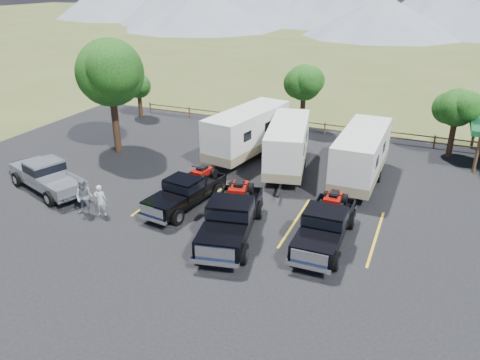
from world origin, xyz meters
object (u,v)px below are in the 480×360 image
at_px(rig_left, 186,191).
at_px(trailer_left, 247,132).
at_px(trailer_right, 361,156).
at_px(person_b, 84,197).
at_px(pickup_silver, 47,176).
at_px(trailer_center, 288,146).
at_px(rig_center, 232,216).
at_px(tree_big_nw, 110,72).
at_px(rig_right, 325,224).
at_px(person_a, 100,200).

distance_m(rig_left, trailer_left, 8.36).
height_order(trailer_right, person_b, trailer_right).
bearing_deg(pickup_silver, trailer_left, 158.48).
relative_size(pickup_silver, person_b, 3.22).
bearing_deg(trailer_right, pickup_silver, -151.70).
bearing_deg(trailer_center, trailer_right, -13.51).
bearing_deg(trailer_center, rig_left, -127.48).
distance_m(rig_center, trailer_center, 9.04).
distance_m(pickup_silver, person_b, 4.19).
relative_size(tree_big_nw, rig_left, 1.35).
bearing_deg(trailer_center, rig_center, -101.25).
distance_m(rig_center, rig_right, 4.38).
bearing_deg(pickup_silver, rig_left, 119.02).
height_order(rig_right, person_a, rig_right).
height_order(rig_right, trailer_center, trailer_center).
bearing_deg(trailer_left, trailer_center, -10.30).
bearing_deg(trailer_right, person_b, -140.31).
bearing_deg(tree_big_nw, person_b, -63.37).
bearing_deg(tree_big_nw, pickup_silver, -87.11).
distance_m(trailer_center, person_b, 12.67).
distance_m(trailer_center, pickup_silver, 14.45).
xyz_separation_m(rig_right, person_b, (-12.10, -2.11, 0.02)).
relative_size(pickup_silver, person_a, 3.69).
distance_m(rig_right, trailer_left, 11.91).
relative_size(rig_center, person_b, 3.46).
bearing_deg(rig_right, trailer_center, 118.07).
bearing_deg(rig_left, tree_big_nw, 155.01).
relative_size(rig_left, trailer_center, 0.66).
xyz_separation_m(tree_big_nw, person_b, (4.27, -8.51, -4.58)).
bearing_deg(trailer_left, rig_left, -80.49).
distance_m(trailer_left, person_a, 11.63).
relative_size(tree_big_nw, trailer_right, 0.87).
height_order(rig_center, trailer_center, trailer_center).
bearing_deg(tree_big_nw, rig_center, -31.77).
bearing_deg(rig_right, trailer_left, 128.94).
height_order(rig_center, trailer_right, trailer_right).
bearing_deg(trailer_right, rig_left, -137.87).
distance_m(tree_big_nw, rig_left, 11.28).
relative_size(rig_left, rig_right, 0.97).
relative_size(person_a, person_b, 0.87).
bearing_deg(rig_left, person_a, -135.08).
relative_size(tree_big_nw, rig_right, 1.30).
distance_m(rig_right, person_a, 11.45).
bearing_deg(person_b, trailer_center, 38.26).
height_order(rig_left, person_a, rig_left).
height_order(rig_center, rig_right, rig_center).
bearing_deg(rig_center, person_a, 174.45).
bearing_deg(person_a, tree_big_nw, -83.84).
height_order(trailer_center, trailer_right, trailer_right).
height_order(trailer_center, pickup_silver, trailer_center).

